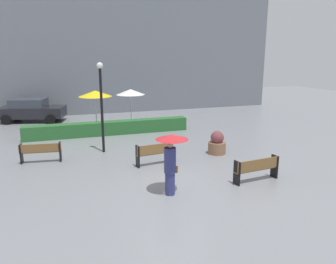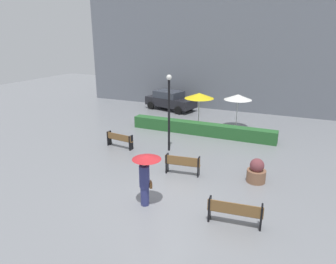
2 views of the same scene
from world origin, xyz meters
name	(u,v)px [view 1 (image 1 of 2)]	position (x,y,z in m)	size (l,w,h in m)	color
ground_plane	(173,188)	(0.00, 0.00, 0.00)	(60.00, 60.00, 0.00)	gray
bench_mid_center	(155,152)	(0.08, 2.53, 0.54)	(1.61, 0.52, 0.90)	brown
bench_far_left	(41,151)	(-4.38, 4.34, 0.50)	(1.70, 0.53, 0.83)	brown
bench_near_right	(257,168)	(3.05, -0.35, 0.51)	(1.83, 0.52, 0.85)	brown
pedestrian_with_umbrella	(171,155)	(-0.23, -0.41, 1.33)	(1.06, 1.06, 1.99)	navy
planter_pot	(217,144)	(3.24, 3.15, 0.46)	(0.81, 0.81, 1.06)	brown
lamp_post	(101,99)	(-1.67, 5.05, 2.51)	(0.28, 0.28, 4.12)	black
patio_umbrella_yellow	(95,94)	(-1.48, 9.56, 2.23)	(1.92, 1.92, 2.42)	silver
patio_umbrella_white	(131,92)	(0.84, 10.60, 2.14)	(1.81, 1.81, 2.32)	silver
hedge_strip	(109,128)	(-0.93, 8.40, 0.38)	(9.21, 0.70, 0.76)	#28602D
building_facade	(104,46)	(0.00, 16.00, 5.13)	(28.00, 1.20, 10.26)	slate
parked_car	(31,110)	(-5.35, 13.77, 0.82)	(4.50, 2.78, 1.57)	black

